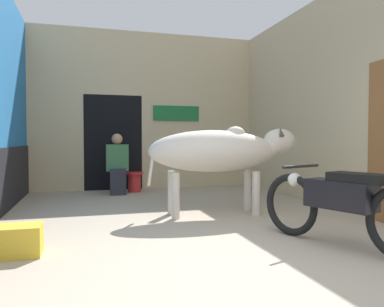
# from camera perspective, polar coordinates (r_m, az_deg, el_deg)

# --- Properties ---
(ground_plane) EXTENTS (30.00, 30.00, 0.00)m
(ground_plane) POSITION_cam_1_polar(r_m,az_deg,el_deg) (3.21, 9.09, -17.41)
(ground_plane) COLOR tan
(wall_back_with_doorway) EXTENTS (4.86, 0.93, 3.41)m
(wall_back_with_doorway) POSITION_cam_1_polar(r_m,az_deg,el_deg) (8.48, -8.98, 4.61)
(wall_back_with_doorway) COLOR #C6B289
(wall_back_with_doorway) RESTS_ON ground_plane
(wall_right_with_door) EXTENTS (0.22, 5.41, 3.41)m
(wall_right_with_door) POSITION_cam_1_polar(r_m,az_deg,el_deg) (6.62, 19.39, 7.31)
(wall_right_with_door) COLOR #C6B289
(wall_right_with_door) RESTS_ON ground_plane
(cow) EXTENTS (2.22, 0.74, 1.27)m
(cow) POSITION_cam_1_polar(r_m,az_deg,el_deg) (5.37, 4.34, 0.32)
(cow) COLOR beige
(cow) RESTS_ON ground_plane
(motorcycle_near) EXTENTS (0.81, 1.81, 0.80)m
(motorcycle_near) POSITION_cam_1_polar(r_m,az_deg,el_deg) (4.00, 21.67, -6.94)
(motorcycle_near) COLOR black
(motorcycle_near) RESTS_ON ground_plane
(shopkeeper_seated) EXTENTS (0.43, 0.34, 1.19)m
(shopkeeper_seated) POSITION_cam_1_polar(r_m,az_deg,el_deg) (7.51, -11.30, -1.38)
(shopkeeper_seated) COLOR #282833
(shopkeeper_seated) RESTS_ON ground_plane
(plastic_stool) EXTENTS (0.37, 0.37, 0.40)m
(plastic_stool) POSITION_cam_1_polar(r_m,az_deg,el_deg) (7.82, -8.78, -4.21)
(plastic_stool) COLOR red
(plastic_stool) RESTS_ON ground_plane
(crate) EXTENTS (0.44, 0.32, 0.28)m
(crate) POSITION_cam_1_polar(r_m,az_deg,el_deg) (3.89, -25.20, -11.94)
(crate) COLOR gold
(crate) RESTS_ON ground_plane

